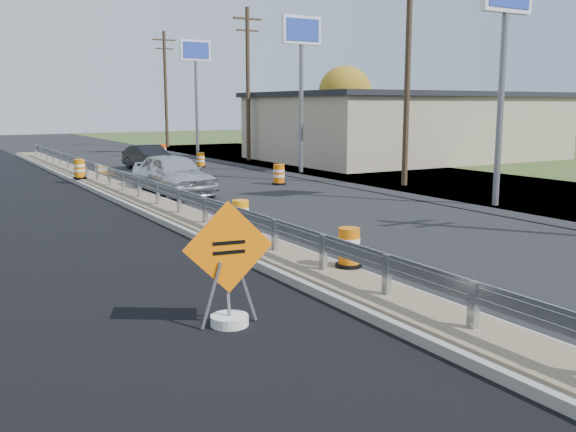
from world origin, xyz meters
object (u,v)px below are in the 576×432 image
barrel_median_near (349,248)px  barrel_shoulder_far (162,152)px  barrel_median_mid (241,216)px  car_dark_mid (149,157)px  barrel_shoulder_near (279,175)px  car_silver (173,174)px  barrel_shoulder_mid (201,160)px  caution_sign (229,295)px  barrel_median_far (80,169)px

barrel_median_near → barrel_shoulder_far: 30.28m
barrel_median_mid → car_dark_mid: car_dark_mid is taller
barrel_shoulder_near → car_silver: 5.28m
barrel_shoulder_mid → barrel_shoulder_far: bearing=91.6°
barrel_shoulder_far → barrel_median_near: bearing=-102.3°
barrel_shoulder_mid → barrel_median_mid: bearing=-109.7°
car_silver → car_dark_mid: bearing=72.4°
barrel_median_mid → car_silver: 9.00m
barrel_median_mid → caution_sign: bearing=-117.7°
barrel_median_near → car_dark_mid: 23.82m
car_dark_mid → barrel_shoulder_near: bearing=-79.7°
barrel_shoulder_near → barrel_median_far: bearing=147.8°
barrel_shoulder_near → barrel_median_near: bearing=-114.3°
barrel_median_far → barrel_shoulder_far: size_ratio=0.87×
car_silver → barrel_shoulder_mid: bearing=57.5°
barrel_shoulder_far → barrel_shoulder_mid: bearing=-88.4°
barrel_median_near → barrel_shoulder_near: size_ratio=0.89×
barrel_shoulder_near → car_dark_mid: size_ratio=0.22×
barrel_shoulder_far → barrel_median_far: bearing=-125.5°
barrel_shoulder_far → car_dark_mid: car_dark_mid is taller
barrel_median_far → barrel_shoulder_mid: 8.96m
barrel_median_mid → barrel_shoulder_mid: bearing=70.3°
barrel_shoulder_mid → car_dark_mid: bearing=-179.6°
barrel_median_far → barrel_shoulder_far: barrel_median_far is taller
barrel_median_near → car_silver: 13.52m
barrel_median_near → car_dark_mid: bearing=81.4°
car_silver → barrel_median_near: bearing=-99.9°
barrel_shoulder_mid → car_dark_mid: (-3.04, -0.02, 0.28)m
barrel_median_mid → car_silver: car_silver is taller
caution_sign → barrel_median_mid: size_ratio=2.52×
barrel_shoulder_mid → car_dark_mid: car_dark_mid is taller
barrel_median_near → car_silver: car_silver is taller
caution_sign → car_dark_mid: size_ratio=0.49×
barrel_shoulder_near → car_silver: size_ratio=0.19×
barrel_median_mid → barrel_shoulder_mid: (6.81, 18.99, -0.22)m
barrel_shoulder_near → barrel_shoulder_far: barrel_shoulder_far is taller
barrel_median_near → car_silver: bearing=84.7°
barrel_median_near → barrel_median_mid: size_ratio=1.00×
barrel_median_far → barrel_shoulder_far: (7.55, 10.57, -0.17)m
barrel_shoulder_far → car_silver: 16.95m
barrel_median_far → barrel_shoulder_mid: size_ratio=1.05×
barrel_median_near → car_dark_mid: car_dark_mid is taller
barrel_shoulder_mid → barrel_shoulder_far: barrel_shoulder_far is taller
car_dark_mid → caution_sign: bearing=-112.4°
barrel_median_mid → barrel_shoulder_near: size_ratio=0.89×
caution_sign → car_dark_mid: bearing=83.2°
barrel_shoulder_near → barrel_median_mid: bearing=-124.5°
caution_sign → barrel_shoulder_near: (9.79, 15.68, -0.08)m
barrel_median_far → car_silver: bearing=-67.1°
barrel_median_far → barrel_median_mid: bearing=-86.4°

